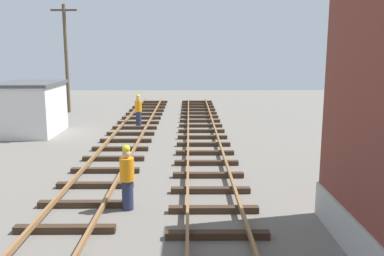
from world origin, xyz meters
name	(u,v)px	position (x,y,z in m)	size (l,w,h in m)	color
control_hut	(31,108)	(-7.75, 19.95, 1.39)	(3.00, 3.80, 2.76)	silver
parked_car_blue	(31,99)	(-10.93, 28.36, 0.90)	(4.20, 2.04, 1.76)	#23389E
utility_pole_far	(66,57)	(-7.97, 27.74, 3.95)	(1.80, 0.24, 7.51)	brown
track_worker_foreground	(127,178)	(-1.08, 9.13, 0.93)	(0.40, 0.40, 1.87)	#262D4C
track_worker_distant	(138,110)	(-2.32, 22.21, 0.93)	(0.40, 0.40, 1.87)	#262D4C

